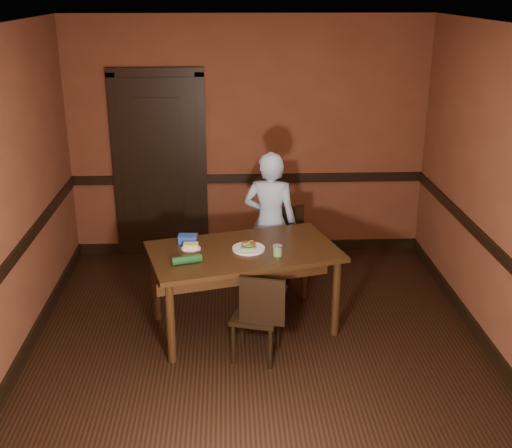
{
  "coord_description": "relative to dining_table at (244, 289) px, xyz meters",
  "views": [
    {
      "loc": [
        -0.23,
        -4.8,
        2.98
      ],
      "look_at": [
        0.0,
        0.35,
        1.05
      ],
      "focal_mm": 45.0,
      "sensor_mm": 36.0,
      "label": 1
    }
  ],
  "objects": [
    {
      "name": "wall_right",
      "position": [
        2.11,
        -0.45,
        0.96
      ],
      "size": [
        0.02,
        4.5,
        2.7
      ],
      "primitive_type": "cube",
      "color": "brown",
      "rests_on": "ground"
    },
    {
      "name": "person",
      "position": [
        0.29,
        0.78,
        0.35
      ],
      "size": [
        0.59,
        0.45,
        1.46
      ],
      "primitive_type": "imported",
      "rotation": [
        0.0,
        0.0,
        2.95
      ],
      "color": "#AECBE2",
      "rests_on": "floor"
    },
    {
      "name": "floor",
      "position": [
        0.11,
        -0.45,
        -0.39
      ],
      "size": [
        4.0,
        4.5,
        0.01
      ],
      "primitive_type": "cube",
      "color": "black",
      "rests_on": "ground"
    },
    {
      "name": "sandwich_plate",
      "position": [
        0.04,
        -0.0,
        0.41
      ],
      "size": [
        0.29,
        0.29,
        0.07
      ],
      "rotation": [
        0.0,
        0.0,
        -0.27
      ],
      "color": "white",
      "rests_on": "dining_table"
    },
    {
      "name": "dado_right",
      "position": [
        2.09,
        -0.45,
        0.51
      ],
      "size": [
        0.03,
        4.5,
        0.1
      ],
      "primitive_type": "cube",
      "color": "black",
      "rests_on": "ground"
    },
    {
      "name": "cheese_saucer",
      "position": [
        -0.47,
        0.03,
        0.41
      ],
      "size": [
        0.18,
        0.18,
        0.05
      ],
      "rotation": [
        0.0,
        0.0,
        -0.19
      ],
      "color": "white",
      "rests_on": "dining_table"
    },
    {
      "name": "wall_back",
      "position": [
        0.11,
        1.8,
        0.96
      ],
      "size": [
        4.0,
        0.02,
        2.7
      ],
      "primitive_type": "cube",
      "color": "brown",
      "rests_on": "ground"
    },
    {
      "name": "baseboard_right",
      "position": [
        2.09,
        -0.45,
        -0.33
      ],
      "size": [
        0.03,
        4.5,
        0.12
      ],
      "primitive_type": "cube",
      "color": "black",
      "rests_on": "ground"
    },
    {
      "name": "sauce_jar",
      "position": [
        0.29,
        -0.15,
        0.43
      ],
      "size": [
        0.08,
        0.08,
        0.1
      ],
      "rotation": [
        0.0,
        0.0,
        0.28
      ],
      "color": "#629343",
      "rests_on": "dining_table"
    },
    {
      "name": "chair_near",
      "position": [
        0.09,
        -0.51,
        0.01
      ],
      "size": [
        0.46,
        0.46,
        0.8
      ],
      "primitive_type": null,
      "rotation": [
        0.0,
        0.0,
        2.88
      ],
      "color": "black",
      "rests_on": "floor"
    },
    {
      "name": "wrapped_veg",
      "position": [
        -0.49,
        -0.28,
        0.42
      ],
      "size": [
        0.26,
        0.14,
        0.07
      ],
      "primitive_type": "cylinder",
      "rotation": [
        0.0,
        1.57,
        0.29
      ],
      "color": "#16451C",
      "rests_on": "dining_table"
    },
    {
      "name": "baseboard_back",
      "position": [
        0.11,
        1.79,
        -0.33
      ],
      "size": [
        4.0,
        0.03,
        0.12
      ],
      "primitive_type": "cube",
      "color": "black",
      "rests_on": "ground"
    },
    {
      "name": "baseboard_left",
      "position": [
        -1.88,
        -0.45,
        -0.33
      ],
      "size": [
        0.03,
        4.5,
        0.12
      ],
      "primitive_type": "cube",
      "color": "black",
      "rests_on": "ground"
    },
    {
      "name": "door",
      "position": [
        -0.89,
        1.77,
        0.71
      ],
      "size": [
        1.05,
        0.07,
        2.2
      ],
      "color": "black",
      "rests_on": "ground"
    },
    {
      "name": "dining_table",
      "position": [
        0.0,
        0.0,
        0.0
      ],
      "size": [
        1.83,
        1.32,
        0.77
      ],
      "primitive_type": "cube",
      "rotation": [
        0.0,
        0.0,
        0.26
      ],
      "color": "black",
      "rests_on": "floor"
    },
    {
      "name": "chair_far",
      "position": [
        0.39,
        0.72,
        0.04
      ],
      "size": [
        0.52,
        0.52,
        0.86
      ],
      "primitive_type": null,
      "rotation": [
        0.0,
        0.0,
        0.36
      ],
      "color": "black",
      "rests_on": "floor"
    },
    {
      "name": "dado_back",
      "position": [
        0.11,
        1.79,
        0.51
      ],
      "size": [
        4.0,
        0.03,
        0.1
      ],
      "primitive_type": "cube",
      "color": "black",
      "rests_on": "ground"
    },
    {
      "name": "food_tub",
      "position": [
        -0.5,
        0.19,
        0.42
      ],
      "size": [
        0.18,
        0.13,
        0.07
      ],
      "rotation": [
        0.0,
        0.0,
        -0.05
      ],
      "color": "#2B4EB3",
      "rests_on": "dining_table"
    },
    {
      "name": "wall_front",
      "position": [
        0.11,
        -2.7,
        0.96
      ],
      "size": [
        4.0,
        0.02,
        2.7
      ],
      "primitive_type": "cube",
      "color": "brown",
      "rests_on": "ground"
    },
    {
      "name": "ceiling",
      "position": [
        0.11,
        -0.45,
        2.31
      ],
      "size": [
        4.0,
        4.5,
        0.01
      ],
      "primitive_type": "cube",
      "color": "silver",
      "rests_on": "ground"
    },
    {
      "name": "wall_left",
      "position": [
        -1.89,
        -0.45,
        0.96
      ],
      "size": [
        0.02,
        4.5,
        2.7
      ],
      "primitive_type": "cube",
      "color": "brown",
      "rests_on": "ground"
    },
    {
      "name": "dado_left",
      "position": [
        -1.88,
        -0.45,
        0.51
      ],
      "size": [
        0.03,
        4.5,
        0.1
      ],
      "primitive_type": "cube",
      "color": "black",
      "rests_on": "ground"
    }
  ]
}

